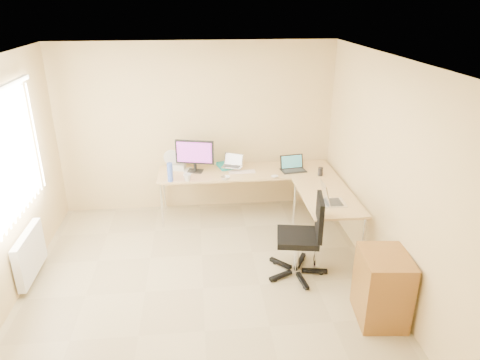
{
  "coord_description": "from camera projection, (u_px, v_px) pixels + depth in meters",
  "views": [
    {
      "loc": [
        -0.0,
        -4.27,
        3.16
      ],
      "look_at": [
        0.55,
        1.1,
        0.9
      ],
      "focal_mm": 32.73,
      "sensor_mm": 36.0,
      "label": 1
    }
  ],
  "objects": [
    {
      "name": "window",
      "position": [
        7.0,
        159.0,
        4.71
      ],
      "size": [
        0.1,
        1.8,
        1.4
      ],
      "primitive_type": "cube",
      "color": "white",
      "rests_on": "wall_left"
    },
    {
      "name": "cabinet",
      "position": [
        382.0,
        289.0,
        4.54
      ],
      "size": [
        0.53,
        0.63,
        0.81
      ],
      "primitive_type": "cube",
      "rotation": [
        0.0,
        0.0,
        -0.1
      ],
      "color": "olive",
      "rests_on": "ground"
    },
    {
      "name": "keyboard",
      "position": [
        242.0,
        172.0,
        6.56
      ],
      "size": [
        0.4,
        0.12,
        0.02
      ],
      "primitive_type": "cube",
      "rotation": [
        0.0,
        0.0,
        0.03
      ],
      "color": "silver",
      "rests_on": "desk_main"
    },
    {
      "name": "office_chair",
      "position": [
        298.0,
        238.0,
        5.23
      ],
      "size": [
        0.73,
        0.73,
        1.05
      ],
      "primitive_type": "cube",
      "rotation": [
        0.0,
        0.0,
        -0.18
      ],
      "color": "black",
      "rests_on": "ground"
    },
    {
      "name": "desk_main",
      "position": [
        246.0,
        193.0,
        6.76
      ],
      "size": [
        2.65,
        0.7,
        0.73
      ],
      "primitive_type": "cube",
      "color": "tan",
      "rests_on": "ground"
    },
    {
      "name": "cd_stack",
      "position": [
        225.0,
        178.0,
        6.33
      ],
      "size": [
        0.14,
        0.14,
        0.03
      ],
      "primitive_type": "cylinder",
      "rotation": [
        0.0,
        0.0,
        0.04
      ],
      "color": "silver",
      "rests_on": "desk_main"
    },
    {
      "name": "laptop_center",
      "position": [
        232.0,
        161.0,
        6.6
      ],
      "size": [
        0.36,
        0.32,
        0.19
      ],
      "primitive_type": "cube",
      "rotation": [
        0.0,
        0.0,
        -0.4
      ],
      "color": "silver",
      "rests_on": "desk_main"
    },
    {
      "name": "water_bottle",
      "position": [
        170.0,
        172.0,
        6.2
      ],
      "size": [
        0.1,
        0.1,
        0.28
      ],
      "primitive_type": "cylinder",
      "rotation": [
        0.0,
        0.0,
        0.39
      ],
      "color": "#3F5ECA",
      "rests_on": "desk_main"
    },
    {
      "name": "radiator",
      "position": [
        30.0,
        254.0,
        5.18
      ],
      "size": [
        0.09,
        0.8,
        0.55
      ],
      "primitive_type": "cube",
      "color": "white",
      "rests_on": "ground"
    },
    {
      "name": "desk_fan",
      "position": [
        171.0,
        160.0,
        6.64
      ],
      "size": [
        0.26,
        0.26,
        0.29
      ],
      "primitive_type": "cylinder",
      "rotation": [
        0.0,
        0.0,
        0.18
      ],
      "color": "silver",
      "rests_on": "desk_main"
    },
    {
      "name": "white_box",
      "position": [
        177.0,
        166.0,
        6.68
      ],
      "size": [
        0.28,
        0.23,
        0.09
      ],
      "primitive_type": "cube",
      "rotation": [
        0.0,
        0.0,
        -0.2
      ],
      "color": "silver",
      "rests_on": "desk_main"
    },
    {
      "name": "laptop_return",
      "position": [
        334.0,
        195.0,
        5.53
      ],
      "size": [
        0.36,
        0.28,
        0.24
      ],
      "primitive_type": "cube",
      "rotation": [
        0.0,
        0.0,
        1.57
      ],
      "color": "silver",
      "rests_on": "desk_return"
    },
    {
      "name": "papers",
      "position": [
        189.0,
        171.0,
        6.63
      ],
      "size": [
        0.26,
        0.3,
        0.01
      ],
      "primitive_type": "cube",
      "rotation": [
        0.0,
        0.0,
        0.36
      ],
      "color": "silver",
      "rests_on": "desk_main"
    },
    {
      "name": "mug",
      "position": [
        187.0,
        177.0,
        6.25
      ],
      "size": [
        0.12,
        0.12,
        0.11
      ],
      "primitive_type": "imported",
      "rotation": [
        0.0,
        0.0,
        0.1
      ],
      "color": "silver",
      "rests_on": "desk_main"
    },
    {
      "name": "laptop_black",
      "position": [
        294.0,
        164.0,
        6.58
      ],
      "size": [
        0.4,
        0.32,
        0.23
      ],
      "primitive_type": "cube",
      "rotation": [
        0.0,
        0.0,
        0.15
      ],
      "color": "black",
      "rests_on": "desk_main"
    },
    {
      "name": "wall_back",
      "position": [
        197.0,
        129.0,
        6.7
      ],
      "size": [
        4.5,
        0.0,
        4.5
      ],
      "primitive_type": "plane",
      "rotation": [
        1.57,
        0.0,
        0.0
      ],
      "color": "#D6B67B",
      "rests_on": "ground"
    },
    {
      "name": "wall_front",
      "position": [
        205.0,
        339.0,
        2.57
      ],
      "size": [
        4.5,
        0.0,
        4.5
      ],
      "primitive_type": "plane",
      "rotation": [
        -1.57,
        0.0,
        0.0
      ],
      "color": "#D6B67B",
      "rests_on": "ground"
    },
    {
      "name": "black_cup",
      "position": [
        320.0,
        172.0,
        6.43
      ],
      "size": [
        0.09,
        0.09,
        0.13
      ],
      "primitive_type": "cylinder",
      "rotation": [
        0.0,
        0.0,
        -0.29
      ],
      "color": "black",
      "rests_on": "desk_main"
    },
    {
      "name": "floor",
      "position": [
        203.0,
        288.0,
        5.14
      ],
      "size": [
        4.5,
        4.5,
        0.0
      ],
      "primitive_type": "plane",
      "color": "tan",
      "rests_on": "ground"
    },
    {
      "name": "mouse",
      "position": [
        275.0,
        176.0,
        6.38
      ],
      "size": [
        0.13,
        0.1,
        0.04
      ],
      "primitive_type": "ellipsoid",
      "rotation": [
        0.0,
        0.0,
        -0.36
      ],
      "color": "silver",
      "rests_on": "desk_main"
    },
    {
      "name": "desk_return",
      "position": [
        326.0,
        220.0,
        5.94
      ],
      "size": [
        0.7,
        1.3,
        0.73
      ],
      "primitive_type": "cube",
      "color": "tan",
      "rests_on": "ground"
    },
    {
      "name": "book_stack",
      "position": [
        226.0,
        166.0,
        6.76
      ],
      "size": [
        0.29,
        0.34,
        0.05
      ],
      "primitive_type": "cube",
      "rotation": [
        0.0,
        0.0,
        0.28
      ],
      "color": "#137B7C",
      "rests_on": "desk_main"
    },
    {
      "name": "monitor",
      "position": [
        195.0,
        156.0,
        6.5
      ],
      "size": [
        0.61,
        0.32,
        0.5
      ],
      "primitive_type": "cube",
      "rotation": [
        0.0,
        0.0,
        -0.24
      ],
      "color": "black",
      "rests_on": "desk_main"
    },
    {
      "name": "wall_right",
      "position": [
        389.0,
        179.0,
        4.84
      ],
      "size": [
        0.0,
        4.5,
        4.5
      ],
      "primitive_type": "plane",
      "rotation": [
        1.57,
        0.0,
        -1.57
      ],
      "color": "#D6B67B",
      "rests_on": "ground"
    },
    {
      "name": "ceiling",
      "position": [
        194.0,
        61.0,
        4.13
      ],
      "size": [
        4.5,
        4.5,
        0.0
      ],
      "primitive_type": "plane",
      "rotation": [
        3.14,
        0.0,
        0.0
      ],
      "color": "white",
      "rests_on": "ground"
    }
  ]
}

